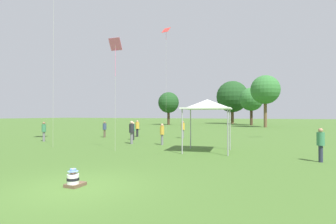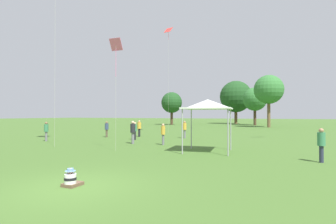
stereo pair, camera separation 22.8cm
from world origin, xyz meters
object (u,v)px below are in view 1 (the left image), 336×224
person_standing_1 (44,130)px  distant_tree_2 (169,103)px  seated_toddler (74,180)px  distant_tree_3 (251,99)px  canopy_tent (207,105)px  distant_tree_0 (265,90)px  person_standing_0 (105,128)px  kite_2 (115,48)px  person_standing_4 (133,129)px  person_standing_6 (183,128)px  distant_tree_1 (232,97)px  person_standing_5 (162,132)px  person_standing_7 (321,142)px  kite_3 (166,34)px  person_standing_2 (132,130)px  person_standing_3 (137,127)px

person_standing_1 → distant_tree_2: bearing=53.0°
seated_toddler → distant_tree_3: distant_tree_3 is taller
canopy_tent → distant_tree_2: size_ratio=0.43×
distant_tree_0 → distant_tree_3: bearing=110.7°
person_standing_0 → distant_tree_2: 33.37m
canopy_tent → kite_2: (-5.16, -2.02, 3.43)m
distant_tree_2 → person_standing_4: bearing=-71.3°
seated_toddler → person_standing_6: size_ratio=0.35×
distant_tree_1 → distant_tree_0: bearing=-62.1°
person_standing_0 → person_standing_5: size_ratio=0.99×
person_standing_4 → distant_tree_0: bearing=-27.7°
person_standing_7 → person_standing_0: bearing=157.2°
kite_3 → distant_tree_1: bearing=143.5°
person_standing_1 → person_standing_5: size_ratio=1.03×
person_standing_5 → person_standing_6: bearing=-59.7°
person_standing_2 → distant_tree_1: 48.81m
distant_tree_0 → distant_tree_2: size_ratio=1.27×
person_standing_4 → distant_tree_1: (0.48, 45.70, 5.76)m
person_standing_3 → kite_2: 11.73m
person_standing_7 → distant_tree_2: bearing=121.1°
canopy_tent → person_standing_3: bearing=140.7°
person_standing_1 → kite_3: bearing=24.2°
kite_2 → person_standing_3: bearing=-26.3°
person_standing_5 → canopy_tent: bearing=176.9°
seated_toddler → person_standing_2: person_standing_2 is taller
canopy_tent → kite_2: size_ratio=0.46×
person_standing_1 → canopy_tent: bearing=-46.8°
person_standing_6 → kite_2: 11.26m
person_standing_4 → canopy_tent: bearing=-130.5°
person_standing_6 → distant_tree_0: size_ratio=0.18×
distant_tree_3 → person_standing_6: bearing=-94.0°
person_standing_2 → person_standing_6: size_ratio=1.07×
person_standing_3 → person_standing_5: size_ratio=1.05×
distant_tree_0 → kite_3: bearing=-116.6°
canopy_tent → distant_tree_1: (-7.43, 50.26, 3.87)m
distant_tree_3 → person_standing_1: bearing=-105.7°
person_standing_0 → person_standing_1: person_standing_1 is taller
person_standing_7 → kite_2: (-10.89, -0.84, 5.29)m
person_standing_0 → person_standing_3: bearing=-115.9°
person_standing_3 → distant_tree_2: bearing=-136.4°
person_standing_7 → kite_3: 23.69m
person_standing_2 → person_standing_4: person_standing_2 is taller
person_standing_2 → person_standing_4: 3.18m
person_standing_5 → distant_tree_0: 32.84m
person_standing_3 → person_standing_7: bearing=85.2°
distant_tree_0 → distant_tree_3: size_ratio=1.15×
person_standing_5 → distant_tree_0: (5.14, 31.93, 5.68)m
person_standing_1 → person_standing_2: person_standing_2 is taller
distant_tree_2 → kite_2: bearing=-70.6°
seated_toddler → distant_tree_2: 50.37m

